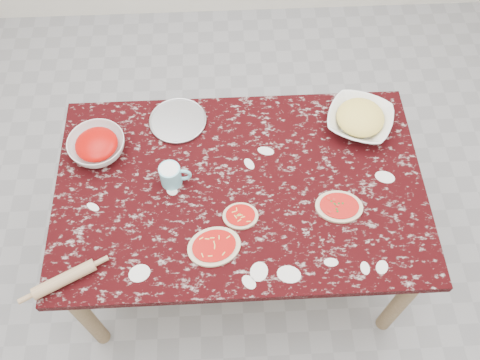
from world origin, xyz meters
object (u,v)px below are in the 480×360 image
object	(u,v)px
worktable	(240,195)
rolling_pin	(64,279)
pizza_tray	(178,121)
cheese_bowl	(359,120)
sauce_bowl	(97,146)
flour_mug	(171,175)

from	to	relation	value
worktable	rolling_pin	bearing A→B (deg)	-150.28
pizza_tray	cheese_bowl	bearing A→B (deg)	-4.15
sauce_bowl	pizza_tray	bearing A→B (deg)	23.26
cheese_bowl	rolling_pin	xyz separation A→B (m)	(-1.26, -0.70, -0.01)
pizza_tray	flour_mug	xyz separation A→B (m)	(-0.02, -0.33, 0.05)
worktable	rolling_pin	distance (m)	0.81
cheese_bowl	pizza_tray	bearing A→B (deg)	175.85
cheese_bowl	sauce_bowl	bearing A→B (deg)	-175.65
cheese_bowl	rolling_pin	world-z (taller)	cheese_bowl
worktable	rolling_pin	xyz separation A→B (m)	(-0.70, -0.40, 0.11)
rolling_pin	sauce_bowl	bearing A→B (deg)	83.29
cheese_bowl	rolling_pin	distance (m)	1.44
pizza_tray	sauce_bowl	size ratio (longest dim) A/B	1.03
pizza_tray	cheese_bowl	size ratio (longest dim) A/B	0.89
rolling_pin	pizza_tray	bearing A→B (deg)	60.91
pizza_tray	rolling_pin	xyz separation A→B (m)	(-0.42, -0.76, 0.02)
pizza_tray	sauce_bowl	world-z (taller)	sauce_bowl
worktable	sauce_bowl	size ratio (longest dim) A/B	6.32
worktable	flour_mug	world-z (taller)	flour_mug
flour_mug	rolling_pin	bearing A→B (deg)	-133.15
rolling_pin	cheese_bowl	bearing A→B (deg)	29.04
pizza_tray	rolling_pin	distance (m)	0.87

